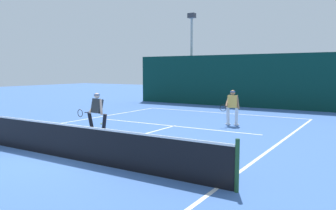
% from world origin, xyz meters
% --- Properties ---
extents(ground_plane, '(80.00, 80.00, 0.00)m').
position_xyz_m(ground_plane, '(0.00, 0.00, 0.00)').
color(ground_plane, '#3D65AA').
extents(court_line_baseline_far, '(9.59, 0.10, 0.01)m').
position_xyz_m(court_line_baseline_far, '(0.00, 11.59, 0.00)').
color(court_line_baseline_far, white).
rests_on(court_line_baseline_far, ground_plane).
extents(court_line_sideline_right, '(0.10, 23.18, 0.01)m').
position_xyz_m(court_line_sideline_right, '(4.79, 0.00, 0.00)').
color(court_line_sideline_right, white).
rests_on(court_line_sideline_right, ground_plane).
extents(court_line_service, '(7.82, 0.10, 0.01)m').
position_xyz_m(court_line_service, '(0.00, 6.24, 0.00)').
color(court_line_service, white).
rests_on(court_line_service, ground_plane).
extents(court_line_centre, '(0.10, 6.40, 0.01)m').
position_xyz_m(court_line_centre, '(0.00, 3.20, 0.00)').
color(court_line_centre, white).
rests_on(court_line_centre, ground_plane).
extents(tennis_net, '(10.51, 0.09, 1.08)m').
position_xyz_m(tennis_net, '(0.00, 0.00, 0.50)').
color(tennis_net, '#1E4723').
rests_on(tennis_net, ground_plane).
extents(player_near, '(1.06, 0.83, 1.57)m').
position_xyz_m(player_near, '(-1.61, 3.19, 0.86)').
color(player_near, black).
rests_on(player_near, ground_plane).
extents(player_far, '(0.65, 0.89, 1.56)m').
position_xyz_m(player_far, '(2.09, 7.79, 0.86)').
color(player_far, silver).
rests_on(player_far, ground_plane).
extents(tennis_ball, '(0.07, 0.07, 0.07)m').
position_xyz_m(tennis_ball, '(-3.02, 4.91, 0.03)').
color(tennis_ball, '#D1E033').
rests_on(tennis_ball, ground_plane).
extents(back_fence_windscreen, '(16.47, 0.12, 3.48)m').
position_xyz_m(back_fence_windscreen, '(0.00, 15.31, 1.74)').
color(back_fence_windscreen, '#08302A').
rests_on(back_fence_windscreen, ground_plane).
extents(light_pole, '(0.55, 0.44, 6.80)m').
position_xyz_m(light_pole, '(-4.94, 17.18, 4.22)').
color(light_pole, '#9EA39E').
rests_on(light_pole, ground_plane).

